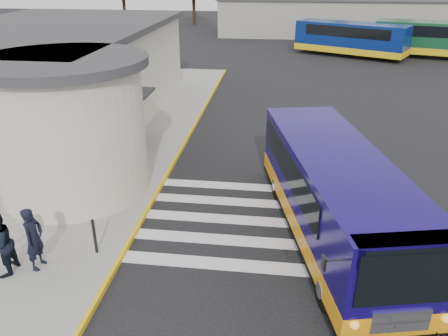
# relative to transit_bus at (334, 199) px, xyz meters

# --- Properties ---
(ground) EXTENTS (140.00, 140.00, 0.00)m
(ground) POSITION_rel_transit_bus_xyz_m (-2.01, 1.36, -1.32)
(ground) COLOR black
(ground) RESTS_ON ground
(sidewalk) EXTENTS (10.00, 34.00, 0.15)m
(sidewalk) POSITION_rel_transit_bus_xyz_m (-11.01, 5.36, -1.24)
(sidewalk) COLOR gray
(sidewalk) RESTS_ON ground
(curb_strip) EXTENTS (0.12, 34.00, 0.16)m
(curb_strip) POSITION_rel_transit_bus_xyz_m (-6.06, 5.36, -1.24)
(curb_strip) COLOR gold
(curb_strip) RESTS_ON ground
(station_building) EXTENTS (12.70, 18.70, 4.80)m
(station_building) POSITION_rel_transit_bus_xyz_m (-12.85, 8.26, 1.25)
(station_building) COLOR beige
(station_building) RESTS_ON ground
(crosswalk) EXTENTS (8.00, 5.35, 0.01)m
(crosswalk) POSITION_rel_transit_bus_xyz_m (-2.51, 0.56, -1.31)
(crosswalk) COLOR silver
(crosswalk) RESTS_ON ground
(depot_building) EXTENTS (26.40, 8.40, 4.20)m
(depot_building) POSITION_rel_transit_bus_xyz_m (3.99, 43.36, 0.79)
(depot_building) COLOR gray
(depot_building) RESTS_ON ground
(transit_bus) EXTENTS (4.93, 10.06, 2.76)m
(transit_bus) POSITION_rel_transit_bus_xyz_m (0.00, 0.00, 0.00)
(transit_bus) COLOR #110754
(transit_bus) RESTS_ON ground
(pedestrian_a) EXTENTS (0.47, 0.68, 1.81)m
(pedestrian_a) POSITION_rel_transit_bus_xyz_m (-8.09, -2.75, -0.26)
(pedestrian_a) COLOR black
(pedestrian_a) RESTS_ON sidewalk
(bollard) EXTENTS (0.09, 0.09, 1.08)m
(bollard) POSITION_rel_transit_bus_xyz_m (-6.79, -1.93, -0.63)
(bollard) COLOR black
(bollard) RESTS_ON sidewalk
(far_bus_a) EXTENTS (10.05, 7.02, 2.55)m
(far_bus_a) POSITION_rel_transit_bus_xyz_m (4.49, 30.14, 0.34)
(far_bus_a) COLOR navy
(far_bus_a) RESTS_ON ground
(far_bus_b) EXTENTS (10.75, 5.65, 2.67)m
(far_bus_b) POSITION_rel_transit_bus_xyz_m (11.86, 30.40, 0.42)
(far_bus_b) COLOR #114226
(far_bus_b) RESTS_ON ground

